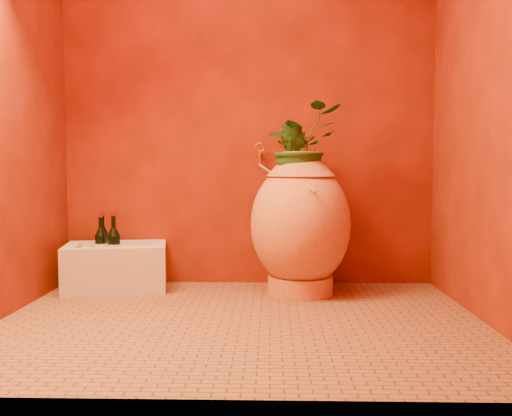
{
  "coord_description": "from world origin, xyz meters",
  "views": [
    {
      "loc": [
        0.16,
        -2.89,
        0.79
      ],
      "look_at": [
        0.07,
        0.35,
        0.56
      ],
      "focal_mm": 40.0,
      "sensor_mm": 36.0,
      "label": 1
    }
  ],
  "objects_px": {
    "wall_tap": "(260,153)",
    "amphora": "(301,224)",
    "wine_bottle_b": "(101,246)",
    "stone_basin": "(116,268)",
    "wine_bottle_c": "(114,247)",
    "wine_bottle_a": "(103,244)"
  },
  "relations": [
    {
      "from": "amphora",
      "to": "wine_bottle_b",
      "type": "height_order",
      "value": "amphora"
    },
    {
      "from": "wall_tap",
      "to": "amphora",
      "type": "bearing_deg",
      "value": -46.6
    },
    {
      "from": "stone_basin",
      "to": "amphora",
      "type": "bearing_deg",
      "value": -4.8
    },
    {
      "from": "amphora",
      "to": "wine_bottle_c",
      "type": "height_order",
      "value": "amphora"
    },
    {
      "from": "wine_bottle_c",
      "to": "wall_tap",
      "type": "height_order",
      "value": "wall_tap"
    },
    {
      "from": "wine_bottle_c",
      "to": "wall_tap",
      "type": "distance_m",
      "value": 1.13
    },
    {
      "from": "amphora",
      "to": "wine_bottle_a",
      "type": "xyz_separation_m",
      "value": [
        -1.3,
        0.18,
        -0.16
      ]
    },
    {
      "from": "stone_basin",
      "to": "wine_bottle_a",
      "type": "bearing_deg",
      "value": 142.89
    },
    {
      "from": "amphora",
      "to": "wall_tap",
      "type": "bearing_deg",
      "value": 133.4
    },
    {
      "from": "stone_basin",
      "to": "wine_bottle_a",
      "type": "height_order",
      "value": "wine_bottle_a"
    },
    {
      "from": "wine_bottle_a",
      "to": "wine_bottle_c",
      "type": "bearing_deg",
      "value": -50.56
    },
    {
      "from": "amphora",
      "to": "stone_basin",
      "type": "height_order",
      "value": "amphora"
    },
    {
      "from": "wine_bottle_b",
      "to": "wine_bottle_c",
      "type": "distance_m",
      "value": 0.13
    },
    {
      "from": "wine_bottle_c",
      "to": "wine_bottle_a",
      "type": "bearing_deg",
      "value": 129.44
    },
    {
      "from": "stone_basin",
      "to": "wine_bottle_c",
      "type": "height_order",
      "value": "wine_bottle_c"
    },
    {
      "from": "wall_tap",
      "to": "wine_bottle_b",
      "type": "bearing_deg",
      "value": -171.78
    },
    {
      "from": "amphora",
      "to": "wine_bottle_b",
      "type": "relative_size",
      "value": 2.68
    },
    {
      "from": "amphora",
      "to": "wine_bottle_c",
      "type": "bearing_deg",
      "value": 177.81
    },
    {
      "from": "wall_tap",
      "to": "wine_bottle_a",
      "type": "bearing_deg",
      "value": -175.01
    },
    {
      "from": "amphora",
      "to": "wine_bottle_a",
      "type": "distance_m",
      "value": 1.32
    },
    {
      "from": "stone_basin",
      "to": "wall_tap",
      "type": "bearing_deg",
      "value": 10.53
    },
    {
      "from": "wine_bottle_a",
      "to": "wine_bottle_b",
      "type": "height_order",
      "value": "wine_bottle_a"
    }
  ]
}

